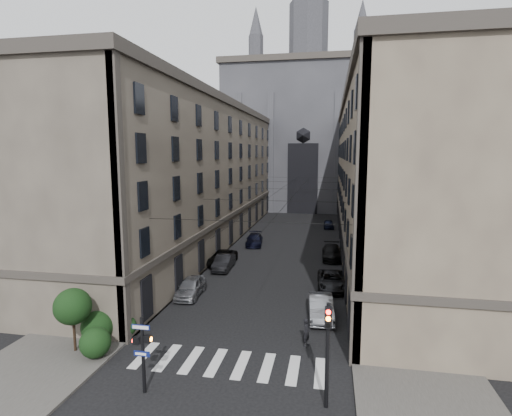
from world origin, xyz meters
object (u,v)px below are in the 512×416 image
Objects in this scene: car_right_near at (321,307)px; car_right_midfar at (332,252)px; traffic_light_right at (328,343)px; car_right_midnear at (331,280)px; car_left_midfar at (222,258)px; car_left_midnear at (224,262)px; gothic_tower at (307,127)px; car_right_far at (329,224)px; pedestrian_signal_left at (143,349)px; car_left_far at (254,240)px; pedestrian at (307,332)px; car_left_near at (190,287)px.

car_right_near is 16.96m from car_right_midfar.
car_right_midnear is (0.24, 17.38, -2.55)m from traffic_light_right.
car_left_midnear is at bearing -69.73° from car_left_midfar.
gothic_tower is 31.77m from car_right_far.
car_left_far is (-0.69, 33.20, -1.58)m from pedestrian_signal_left.
traffic_light_right is 10.94m from car_right_near.
car_right_near reaches higher than car_right_midnear.
traffic_light_right is at bearing 2.64° from pedestrian_signal_left.
pedestrian is (-1.31, 6.08, -2.39)m from traffic_light_right.
car_left_midfar is (-2.38, 23.47, -1.58)m from pedestrian_signal_left.
car_right_midfar is 2.99× the size of pedestrian.
pedestrian is at bearing -104.36° from car_right_near.
car_left_midfar reaches higher than car_right_far.
car_right_midfar is at bearing 19.58° from pedestrian.
car_right_near is (10.31, -10.65, 0.04)m from car_left_midnear.
car_left_midnear is 11.54m from car_left_far.
car_left_midfar reaches higher than car_right_midnear.
traffic_light_right reaches higher than car_right_midnear.
pedestrian_signal_left is at bearing -82.95° from car_left_near.
pedestrian reaches higher than car_left_midnear.
car_right_midnear is at bearing -91.81° from car_right_far.
car_left_near is 9.90m from car_left_midfar.
gothic_tower is 54.73m from car_left_midnear.
pedestrian reaches higher than car_right_midfar.
pedestrian reaches higher than car_right_far.
gothic_tower is 43.92m from car_left_far.
car_left_midfar is 1.36× the size of car_right_far.
car_left_midfar is at bearing 151.86° from car_right_midnear.
gothic_tower is at bearing 89.86° from car_right_near.
pedestrian_signal_left is 1.02× the size of car_right_far.
traffic_light_right is at bearing -93.13° from car_right_midnear.
car_right_near reaches higher than car_left_near.
car_left_midnear is 0.87× the size of car_right_midfar.
car_left_midnear is at bearing 81.92° from car_left_near.
car_left_midfar is 13.04m from car_right_midnear.
car_right_midfar is at bearing 71.46° from pedestrian_signal_left.
traffic_light_right reaches higher than car_left_midnear.
pedestrian_signal_left is 48.11m from car_right_far.
gothic_tower is 74.67m from traffic_light_right.
car_right_midnear is (9.35, 17.80, -1.58)m from pedestrian_signal_left.
gothic_tower is at bearing 81.21° from car_left_near.
car_left_near reaches higher than car_right_far.
car_left_midfar is at bearing 54.77° from pedestrian.
car_left_near is 11.30m from car_right_near.
car_left_far is 2.83× the size of pedestrian.
car_left_far reaches higher than car_right_far.
gothic_tower is 10.79× the size of car_right_midfar.
car_right_far is (-0.23, 46.83, -2.62)m from traffic_light_right.
traffic_light_right is 0.98× the size of car_right_midnear.
car_left_near is 2.58× the size of pedestrian.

